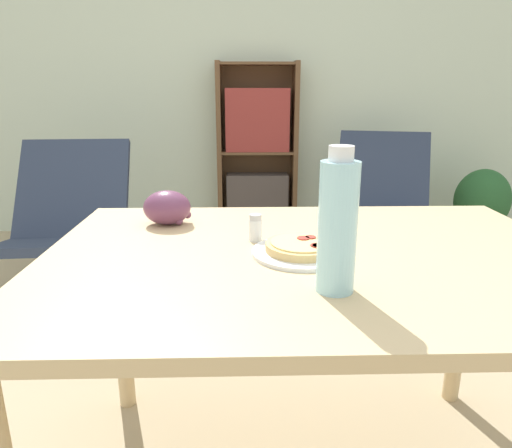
% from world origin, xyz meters
% --- Properties ---
extents(wall_back, '(8.00, 0.05, 2.60)m').
position_xyz_m(wall_back, '(0.00, 2.62, 1.30)').
color(wall_back, silver).
rests_on(wall_back, ground_plane).
extents(dining_table, '(1.38, 0.95, 0.77)m').
position_xyz_m(dining_table, '(0.15, -0.10, 0.68)').
color(dining_table, '#D1B27F').
rests_on(dining_table, ground_plane).
extents(pizza_on_plate, '(0.25, 0.25, 0.04)m').
position_xyz_m(pizza_on_plate, '(0.12, -0.11, 0.78)').
color(pizza_on_plate, white).
rests_on(pizza_on_plate, dining_table).
extents(grape_bunch, '(0.15, 0.12, 0.11)m').
position_xyz_m(grape_bunch, '(-0.26, 0.17, 0.82)').
color(grape_bunch, '#6B3856').
rests_on(grape_bunch, dining_table).
extents(drink_bottle, '(0.08, 0.08, 0.30)m').
position_xyz_m(drink_bottle, '(0.16, -0.33, 0.91)').
color(drink_bottle, '#A3DBEA').
rests_on(drink_bottle, dining_table).
extents(salt_shaker, '(0.04, 0.04, 0.08)m').
position_xyz_m(salt_shaker, '(0.01, 0.00, 0.80)').
color(salt_shaker, white).
rests_on(salt_shaker, dining_table).
extents(lounge_chair_near, '(0.67, 0.80, 0.88)m').
position_xyz_m(lounge_chair_near, '(-1.02, 1.30, 0.29)').
color(lounge_chair_near, black).
rests_on(lounge_chair_near, ground_plane).
extents(lounge_chair_far, '(0.79, 0.90, 0.88)m').
position_xyz_m(lounge_chair_far, '(0.91, 1.81, 0.29)').
color(lounge_chair_far, black).
rests_on(lounge_chair_far, ground_plane).
extents(bookshelf, '(0.64, 0.25, 1.38)m').
position_xyz_m(bookshelf, '(0.08, 2.47, 0.63)').
color(bookshelf, brown).
rests_on(bookshelf, ground_plane).
extents(potted_plant_floor, '(0.42, 0.35, 0.60)m').
position_xyz_m(potted_plant_floor, '(1.78, 2.12, 0.32)').
color(potted_plant_floor, '#BCB2A3').
rests_on(potted_plant_floor, ground_plane).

